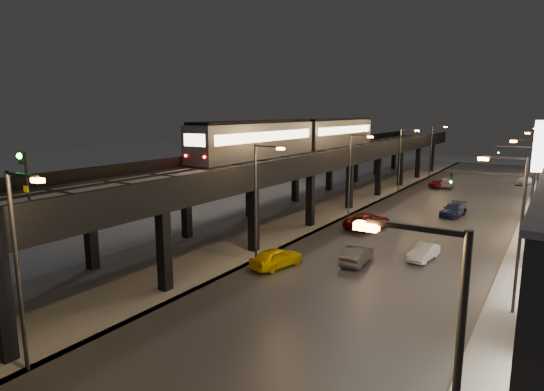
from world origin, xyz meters
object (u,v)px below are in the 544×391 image
Objects in this scene: car_onc_silver at (423,253)px; car_onc_red at (524,181)px; rail_signal at (24,171)px; car_far_white at (439,184)px; car_onc_white at (453,210)px; subway_train at (302,135)px; car_taxi at (276,258)px; car_mid_silver at (367,221)px; car_mid_dark at (446,183)px; car_near_white at (357,256)px.

car_onc_red is at bearing 92.65° from car_onc_silver.
car_onc_red is (16.10, 69.30, -8.08)m from rail_signal.
car_far_white is 0.82× the size of car_onc_white.
subway_train is 25.77m from car_far_white.
car_taxi is (9.98, -21.96, -7.79)m from subway_train.
car_mid_silver is at bearing -82.51° from car_taxi.
car_mid_silver is at bearing 80.53° from rail_signal.
car_onc_red is at bearing -146.73° from car_mid_dark.
rail_signal is 0.55× the size of car_mid_silver.
car_taxi is at bearing -86.10° from car_onc_red.
car_onc_silver is (18.70, -14.40, -7.91)m from subway_train.
rail_signal reaches higher than car_mid_silver.
car_onc_white is (4.93, -20.17, 0.01)m from car_mid_dark.
car_taxi is 6.17m from car_near_white.
rail_signal reaches higher than car_taxi.
car_mid_silver is at bearing 80.39° from car_mid_dark.
car_mid_silver reaches higher than car_near_white.
car_onc_white is at bearing -101.28° from car_near_white.
car_onc_white is at bearing -107.78° from car_mid_silver.
subway_train reaches higher than car_near_white.
car_onc_white reaches higher than car_far_white.
subway_train is 27.32m from car_mid_dark.
car_onc_red is at bearing -102.32° from car_near_white.
car_taxi is 44.95m from car_mid_dark.
car_onc_red is (9.85, 8.46, -0.03)m from car_mid_dark.
car_near_white is 20.91m from car_onc_white.
car_mid_silver is 10.02m from car_onc_silver.
car_onc_white is at bearing 101.12° from car_onc_silver.
subway_train reaches higher than car_onc_white.
car_mid_silver reaches higher than car_onc_silver.
car_onc_red is at bearing -118.08° from car_far_white.
subway_train is 13.09× the size of rail_signal.
car_taxi is at bearing -101.61° from car_onc_white.
subway_train is 15.74m from car_mid_silver.
rail_signal reaches higher than car_far_white.
car_near_white is at bearing -130.86° from car_onc_silver.
car_mid_silver is 28.91m from car_far_white.
car_near_white is at bearing -126.34° from car_taxi.
car_taxi reaches higher than car_onc_red.
car_onc_silver is at bearing -125.65° from car_taxi.
car_mid_silver is 30.37m from car_mid_dark.
car_mid_dark is 12.98m from car_onc_red.
car_onc_silver is (8.72, 7.56, -0.12)m from car_taxi.
car_taxi is at bearing 79.19° from car_mid_dark.
car_near_white is (8.30, 19.97, -8.06)m from rail_signal.
car_near_white is 49.95m from car_onc_red.
car_onc_silver is (6.05, -37.30, -0.06)m from car_mid_dark.
car_mid_dark reaches higher than car_far_white.
car_taxi is at bearing -131.66° from car_onc_silver.
subway_train is 10.21× the size of car_onc_red.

